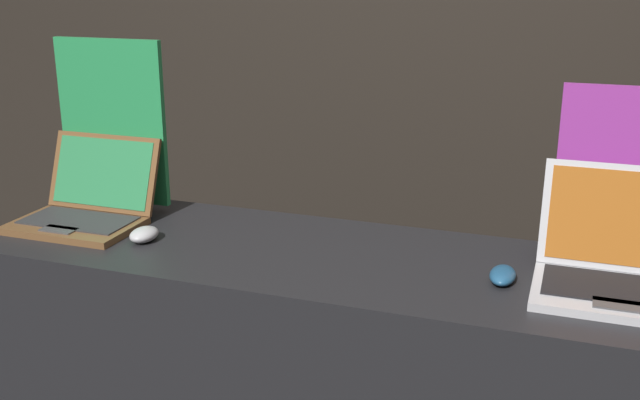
% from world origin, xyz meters
% --- Properties ---
extents(wall_back, '(8.00, 0.05, 2.80)m').
position_xyz_m(wall_back, '(0.00, 1.56, 1.40)').
color(wall_back, black).
rests_on(wall_back, ground_plane).
extents(display_counter, '(1.93, 0.58, 0.86)m').
position_xyz_m(display_counter, '(0.00, 0.29, 0.43)').
color(display_counter, black).
rests_on(display_counter, ground_plane).
extents(laptop_front, '(0.37, 0.33, 0.24)m').
position_xyz_m(laptop_front, '(-0.74, 0.30, 0.91)').
color(laptop_front, brown).
rests_on(laptop_front, display_counter).
extents(mouse_front, '(0.07, 0.10, 0.04)m').
position_xyz_m(mouse_front, '(-0.49, 0.22, 0.88)').
color(mouse_front, '#B2B2B7').
rests_on(mouse_front, display_counter).
extents(promo_stand_front, '(0.37, 0.07, 0.53)m').
position_xyz_m(promo_stand_front, '(-0.74, 0.46, 1.11)').
color(promo_stand_front, black).
rests_on(promo_stand_front, display_counter).
extents(laptop_back, '(0.38, 0.34, 0.27)m').
position_xyz_m(laptop_back, '(0.75, 0.31, 0.92)').
color(laptop_back, '#B7B7BC').
rests_on(laptop_back, display_counter).
extents(mouse_back, '(0.06, 0.12, 0.03)m').
position_xyz_m(mouse_back, '(0.49, 0.26, 0.87)').
color(mouse_back, navy).
rests_on(mouse_back, display_counter).
extents(promo_stand_back, '(0.33, 0.07, 0.45)m').
position_xyz_m(promo_stand_back, '(0.75, 0.54, 1.07)').
color(promo_stand_back, black).
rests_on(promo_stand_back, display_counter).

